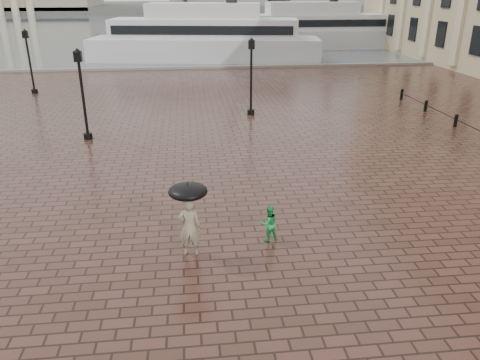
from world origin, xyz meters
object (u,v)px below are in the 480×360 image
(child_pedestrian, at_px, (269,223))
(ferry_near, at_px, (205,37))
(adult_pedestrian, at_px, (190,227))
(street_lamps, at_px, (117,75))
(ferry_far, at_px, (311,29))

(child_pedestrian, distance_m, ferry_near, 38.79)
(child_pedestrian, xyz_separation_m, ferry_near, (-0.20, 38.75, 1.78))
(adult_pedestrian, height_order, ferry_near, ferry_near)
(street_lamps, distance_m, adult_pedestrian, 17.75)
(adult_pedestrian, relative_size, child_pedestrian, 1.53)
(street_lamps, height_order, ferry_near, ferry_near)
(child_pedestrian, xyz_separation_m, ferry_far, (13.66, 48.21, 1.71))
(child_pedestrian, bearing_deg, ferry_far, -122.07)
(child_pedestrian, bearing_deg, ferry_near, -105.96)
(street_lamps, distance_m, ferry_near, 22.93)
(ferry_near, height_order, ferry_far, ferry_near)
(street_lamps, relative_size, adult_pedestrian, 8.73)
(ferry_near, bearing_deg, ferry_far, 43.29)
(street_lamps, bearing_deg, ferry_far, 57.46)
(ferry_near, bearing_deg, street_lamps, -96.89)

